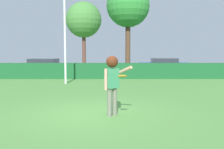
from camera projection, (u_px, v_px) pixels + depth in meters
ground_plane at (93, 114)px, 8.29m from camera, size 60.00×60.00×0.00m
person at (112, 77)px, 7.90m from camera, size 0.82×0.54×1.80m
frisbee at (122, 76)px, 7.19m from camera, size 0.24×0.24×0.08m
lamppost at (65, 25)px, 15.35m from camera, size 0.24×0.24×6.12m
hedge_row at (103, 71)px, 18.56m from camera, size 23.16×0.90×1.05m
parked_car_white at (44, 65)px, 22.02m from camera, size 4.35×2.14×1.25m
parked_car_blue at (164, 65)px, 23.21m from camera, size 4.27×1.95×1.25m
oak_tree at (128, 6)px, 22.68m from camera, size 3.66×3.66×7.53m
maple_tree at (84, 20)px, 27.53m from camera, size 3.67×3.67×6.89m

